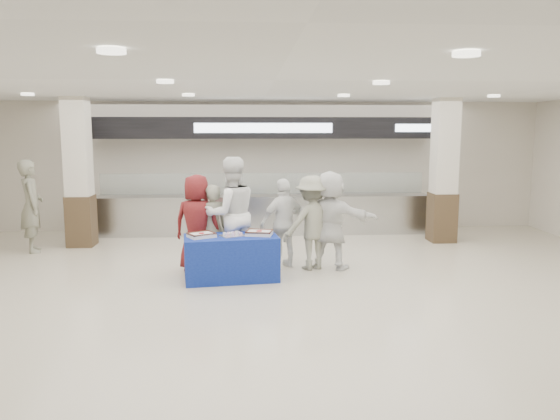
{
  "coord_description": "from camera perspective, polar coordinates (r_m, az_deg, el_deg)",
  "views": [
    {
      "loc": [
        -0.39,
        -7.72,
        2.54
      ],
      "look_at": [
        0.17,
        1.6,
        1.14
      ],
      "focal_mm": 35.0,
      "sensor_mm": 36.0,
      "label": 1
    }
  ],
  "objects": [
    {
      "name": "civilian_maroon",
      "position": [
        9.84,
        -8.66,
        -1.34
      ],
      "size": [
        0.96,
        0.75,
        1.74
      ],
      "primitive_type": "imported",
      "rotation": [
        0.0,
        0.0,
        2.88
      ],
      "color": "maroon",
      "rests_on": "ground"
    },
    {
      "name": "column_right",
      "position": [
        12.74,
        16.74,
        3.62
      ],
      "size": [
        0.55,
        0.55,
        3.2
      ],
      "color": "#3B2B1B",
      "rests_on": "ground"
    },
    {
      "name": "ground",
      "position": [
        8.14,
        -0.55,
        -9.66
      ],
      "size": [
        14.0,
        14.0,
        0.0
      ],
      "primitive_type": "plane",
      "color": "beige",
      "rests_on": "ground"
    },
    {
      "name": "display_table",
      "position": [
        9.27,
        -5.12,
        -5.0
      ],
      "size": [
        1.64,
        0.98,
        0.75
      ],
      "primitive_type": "cube",
      "rotation": [
        0.0,
        0.0,
        0.13
      ],
      "color": "navy",
      "rests_on": "ground"
    },
    {
      "name": "civilian_white",
      "position": [
        9.9,
        5.29,
        -1.05
      ],
      "size": [
        1.74,
        1.16,
        1.8
      ],
      "primitive_type": "imported",
      "rotation": [
        0.0,
        0.0,
        2.73
      ],
      "color": "white",
      "rests_on": "ground"
    },
    {
      "name": "soldier_bg",
      "position": [
        12.33,
        -24.53,
        0.38
      ],
      "size": [
        0.69,
        0.82,
        1.91
      ],
      "primitive_type": "imported",
      "rotation": [
        0.0,
        0.0,
        1.97
      ],
      "color": "gray",
      "rests_on": "ground"
    },
    {
      "name": "chef_short",
      "position": [
        9.97,
        0.46,
        -1.39
      ],
      "size": [
        1.04,
        0.76,
        1.64
      ],
      "primitive_type": "imported",
      "rotation": [
        0.0,
        0.0,
        3.56
      ],
      "color": "white",
      "rests_on": "ground"
    },
    {
      "name": "cupcake_tray",
      "position": [
        9.18,
        -4.98,
        -2.54
      ],
      "size": [
        0.48,
        0.44,
        0.06
      ],
      "color": "#B4B4B9",
      "rests_on": "display_table"
    },
    {
      "name": "soldier_b",
      "position": [
        9.87,
        3.34,
        -1.33
      ],
      "size": [
        1.26,
        1.02,
        1.7
      ],
      "primitive_type": "imported",
      "rotation": [
        0.0,
        0.0,
        3.55
      ],
      "color": "gray",
      "rests_on": "ground"
    },
    {
      "name": "chef_tall",
      "position": [
        9.78,
        -5.14,
        -0.43
      ],
      "size": [
        1.2,
        1.07,
        2.05
      ],
      "primitive_type": "imported",
      "rotation": [
        0.0,
        0.0,
        3.49
      ],
      "color": "white",
      "rests_on": "ground"
    },
    {
      "name": "soldier_a",
      "position": [
        9.83,
        -7.11,
        -1.85
      ],
      "size": [
        0.65,
        0.53,
        1.56
      ],
      "primitive_type": "imported",
      "rotation": [
        0.0,
        0.0,
        3.45
      ],
      "color": "gray",
      "rests_on": "ground"
    },
    {
      "name": "sheet_cake_right",
      "position": [
        9.24,
        -2.18,
        -2.36
      ],
      "size": [
        0.49,
        0.41,
        0.09
      ],
      "color": "white",
      "rests_on": "display_table"
    },
    {
      "name": "serving_line",
      "position": [
        13.2,
        -1.73,
        2.51
      ],
      "size": [
        8.7,
        0.85,
        2.8
      ],
      "color": "#B1B4B8",
      "rests_on": "ground"
    },
    {
      "name": "column_left",
      "position": [
        12.5,
        -20.27,
        3.36
      ],
      "size": [
        0.55,
        0.55,
        3.2
      ],
      "color": "#3B2B1B",
      "rests_on": "ground"
    },
    {
      "name": "sheet_cake_left",
      "position": [
        9.14,
        -8.21,
        -2.56
      ],
      "size": [
        0.52,
        0.48,
        0.09
      ],
      "color": "white",
      "rests_on": "display_table"
    }
  ]
}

